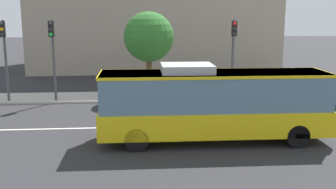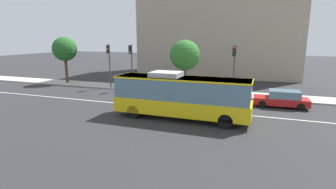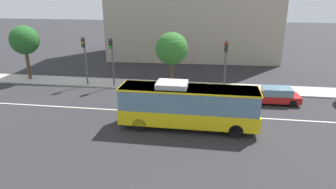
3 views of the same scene
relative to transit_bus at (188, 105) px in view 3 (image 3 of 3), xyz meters
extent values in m
plane|color=#28282B|center=(0.93, 2.52, -1.81)|extent=(160.00, 160.00, 0.00)
cube|color=#B2ADA3|center=(0.93, 9.79, -1.74)|extent=(80.00, 3.12, 0.14)
cube|color=silver|center=(0.93, 2.52, -1.80)|extent=(76.00, 0.16, 0.01)
cube|color=yellow|center=(0.02, 0.00, -0.83)|extent=(10.02, 2.57, 1.10)
cube|color=slate|center=(0.02, 0.00, 0.50)|extent=(9.82, 2.49, 1.58)
cube|color=yellow|center=(0.02, 0.00, 1.23)|extent=(9.92, 2.54, 0.12)
cube|color=#B2B2B2|center=(-1.18, 0.01, 1.47)|extent=(2.21, 1.81, 0.36)
cylinder|color=black|center=(3.43, 1.08, -1.31)|extent=(1.00, 0.31, 1.00)
cylinder|color=black|center=(3.42, -1.12, -1.31)|extent=(1.00, 0.31, 1.00)
cylinder|color=black|center=(-3.37, 1.12, -1.31)|extent=(1.00, 0.31, 1.00)
cylinder|color=black|center=(-3.38, -1.08, -1.31)|extent=(1.00, 0.31, 1.00)
cube|color=#B21919|center=(7.20, 6.22, -1.29)|extent=(4.55, 1.94, 0.60)
cube|color=slate|center=(7.45, 6.23, -0.67)|extent=(2.57, 1.74, 0.64)
cylinder|color=black|center=(5.72, 5.37, -1.49)|extent=(0.65, 0.24, 0.64)
cylinder|color=black|center=(5.67, 6.97, -1.49)|extent=(0.65, 0.24, 0.64)
cylinder|color=black|center=(8.72, 5.47, -1.49)|extent=(0.65, 0.24, 0.64)
cylinder|color=black|center=(8.67, 7.07, -1.49)|extent=(0.65, 0.24, 0.64)
cylinder|color=#47474C|center=(-8.49, 8.67, 0.79)|extent=(0.16, 0.16, 5.20)
cube|color=black|center=(-8.50, 8.39, 2.84)|extent=(0.32, 0.29, 0.96)
sphere|color=#2D2D2D|center=(-8.50, 8.24, 3.16)|extent=(0.22, 0.22, 0.22)
sphere|color=#2D2D2D|center=(-8.50, 8.24, 2.84)|extent=(0.22, 0.22, 0.22)
sphere|color=#1ED838|center=(-8.50, 8.24, 2.52)|extent=(0.22, 0.22, 0.22)
cylinder|color=#47474C|center=(-11.46, 8.77, 0.79)|extent=(0.16, 0.16, 5.20)
cube|color=black|center=(-11.43, 8.49, 2.84)|extent=(0.35, 0.31, 0.96)
sphere|color=#2D2D2D|center=(-11.42, 8.34, 3.16)|extent=(0.22, 0.22, 0.22)
sphere|color=#F9A514|center=(-11.42, 8.34, 2.84)|extent=(0.22, 0.22, 0.22)
sphere|color=#2D2D2D|center=(-11.42, 8.34, 2.52)|extent=(0.22, 0.22, 0.22)
cylinder|color=#47474C|center=(2.87, 8.51, 0.79)|extent=(0.16, 0.16, 5.20)
cube|color=black|center=(2.84, 8.23, 2.84)|extent=(0.34, 0.30, 0.96)
sphere|color=red|center=(2.83, 8.08, 3.16)|extent=(0.22, 0.22, 0.22)
sphere|color=#2D2D2D|center=(2.83, 8.08, 2.84)|extent=(0.22, 0.22, 0.22)
sphere|color=#2D2D2D|center=(2.83, 8.08, 2.52)|extent=(0.22, 0.22, 0.22)
cylinder|color=#4C3823|center=(-18.84, 9.90, -0.14)|extent=(0.36, 0.36, 3.34)
sphere|color=#235B23|center=(-18.84, 9.90, 2.70)|extent=(3.12, 3.12, 3.12)
cylinder|color=#4C3823|center=(-2.50, 9.57, -0.38)|extent=(0.36, 0.36, 2.86)
sphere|color=#2D6B28|center=(-2.50, 9.57, 2.28)|extent=(3.29, 3.29, 3.29)
cube|color=slate|center=(10.58, 27.15, 0.30)|extent=(0.56, 11.43, 1.50)
cube|color=slate|center=(10.58, 27.15, 3.70)|extent=(0.56, 11.43, 1.50)
camera|label=1|loc=(-3.34, -16.95, 3.78)|focal=43.01mm
camera|label=2|loc=(5.40, -17.97, 4.07)|focal=27.95mm
camera|label=3|loc=(1.52, -20.07, 7.79)|focal=31.80mm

